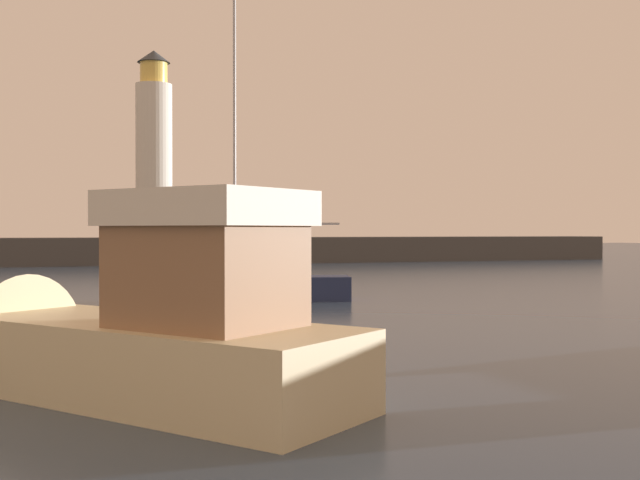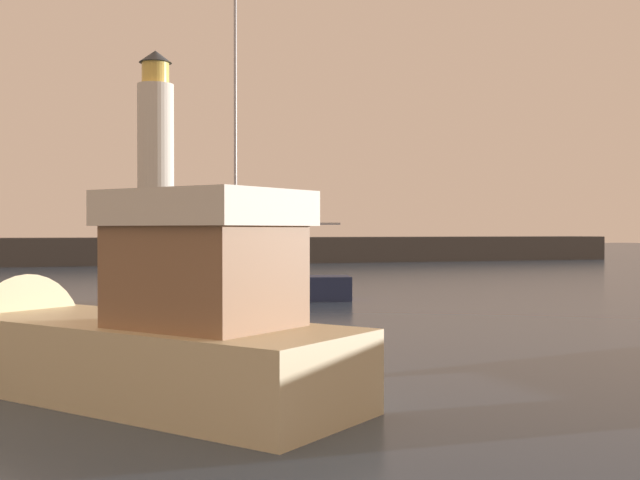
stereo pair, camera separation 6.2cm
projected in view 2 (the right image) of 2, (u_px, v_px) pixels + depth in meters
The scene contains 5 objects.
ground_plane at pixel (188, 296), 33.04m from camera, with size 220.00×220.00×0.00m, color #2D3D51.
breakwater at pixel (131, 251), 63.29m from camera, with size 86.14×4.76×2.15m, color #423F3D.
lighthouse at pixel (156, 149), 63.78m from camera, with size 2.91×2.91×15.06m.
motorboat_2 at pixel (107, 332), 13.35m from camera, with size 7.65×8.73×3.90m.
sailboat_moored at pixel (255, 286), 30.96m from camera, with size 7.66×3.25×12.46m.
Camera 2 is at (-4.74, -1.36, 2.76)m, focal length 44.49 mm.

